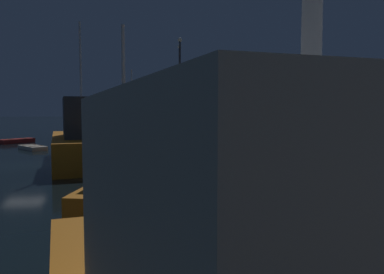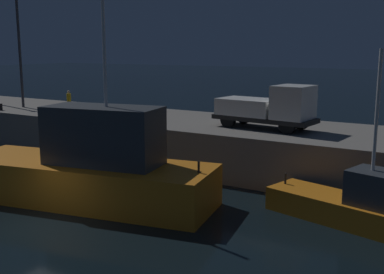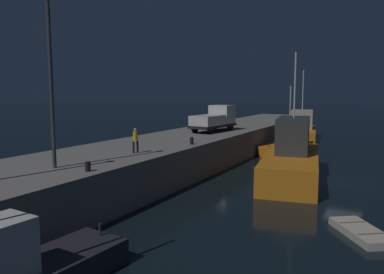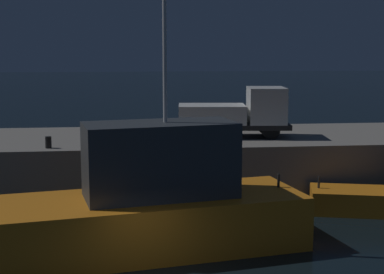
{
  "view_description": "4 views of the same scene",
  "coord_description": "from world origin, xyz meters",
  "px_view_note": "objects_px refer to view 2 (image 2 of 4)",
  "views": [
    {
      "loc": [
        27.0,
        7.33,
        3.82
      ],
      "look_at": [
        1.25,
        11.25,
        1.88
      ],
      "focal_mm": 36.06,
      "sensor_mm": 36.0,
      "label": 1
    },
    {
      "loc": [
        14.62,
        -12.07,
        7.09
      ],
      "look_at": [
        1.02,
        10.67,
        2.12
      ],
      "focal_mm": 44.33,
      "sensor_mm": 36.0,
      "label": 2
    },
    {
      "loc": [
        -29.0,
        -3.19,
        6.65
      ],
      "look_at": [
        -0.98,
        12.0,
        2.72
      ],
      "focal_mm": 35.82,
      "sensor_mm": 36.0,
      "label": 3
    },
    {
      "loc": [
        -0.69,
        -16.08,
        7.1
      ],
      "look_at": [
        2.5,
        12.56,
        2.67
      ],
      "focal_mm": 54.38,
      "sensor_mm": 36.0,
      "label": 4
    }
  ],
  "objects_px": {
    "fishing_trawler_red": "(89,170)",
    "lamp_post_east": "(19,40)",
    "utility_truck": "(269,108)",
    "dockworker": "(69,100)",
    "bollard_west": "(1,107)",
    "fishing_boat_orange": "(366,207)",
    "bollard_central": "(115,118)"
  },
  "relations": [
    {
      "from": "lamp_post_east",
      "to": "utility_truck",
      "type": "bearing_deg",
      "value": 0.65
    },
    {
      "from": "dockworker",
      "to": "utility_truck",
      "type": "bearing_deg",
      "value": 4.41
    },
    {
      "from": "bollard_central",
      "to": "utility_truck",
      "type": "bearing_deg",
      "value": 14.72
    },
    {
      "from": "utility_truck",
      "to": "dockworker",
      "type": "bearing_deg",
      "value": -175.59
    },
    {
      "from": "fishing_trawler_red",
      "to": "utility_truck",
      "type": "bearing_deg",
      "value": 59.49
    },
    {
      "from": "lamp_post_east",
      "to": "utility_truck",
      "type": "height_order",
      "value": "lamp_post_east"
    },
    {
      "from": "dockworker",
      "to": "bollard_central",
      "type": "bearing_deg",
      "value": -14.08
    },
    {
      "from": "fishing_trawler_red",
      "to": "utility_truck",
      "type": "distance_m",
      "value": 10.58
    },
    {
      "from": "utility_truck",
      "to": "bollard_west",
      "type": "bearing_deg",
      "value": -173.17
    },
    {
      "from": "fishing_trawler_red",
      "to": "bollard_central",
      "type": "bearing_deg",
      "value": 120.77
    },
    {
      "from": "fishing_boat_orange",
      "to": "bollard_west",
      "type": "relative_size",
      "value": 16.79
    },
    {
      "from": "bollard_central",
      "to": "fishing_boat_orange",
      "type": "bearing_deg",
      "value": -11.77
    },
    {
      "from": "fishing_trawler_red",
      "to": "lamp_post_east",
      "type": "height_order",
      "value": "lamp_post_east"
    },
    {
      "from": "lamp_post_east",
      "to": "bollard_west",
      "type": "bearing_deg",
      "value": -86.01
    },
    {
      "from": "utility_truck",
      "to": "dockworker",
      "type": "xyz_separation_m",
      "value": [
        -14.29,
        -1.1,
        -0.29
      ]
    },
    {
      "from": "fishing_boat_orange",
      "to": "utility_truck",
      "type": "relative_size",
      "value": 1.38
    },
    {
      "from": "fishing_trawler_red",
      "to": "lamp_post_east",
      "type": "bearing_deg",
      "value": 149.66
    },
    {
      "from": "fishing_boat_orange",
      "to": "lamp_post_east",
      "type": "relative_size",
      "value": 0.92
    },
    {
      "from": "dockworker",
      "to": "bollard_west",
      "type": "distance_m",
      "value": 5.82
    },
    {
      "from": "fishing_boat_orange",
      "to": "bollard_central",
      "type": "height_order",
      "value": "fishing_boat_orange"
    },
    {
      "from": "fishing_trawler_red",
      "to": "fishing_boat_orange",
      "type": "distance_m",
      "value": 12.17
    },
    {
      "from": "fishing_trawler_red",
      "to": "dockworker",
      "type": "xyz_separation_m",
      "value": [
        -9.04,
        7.8,
        1.99
      ]
    },
    {
      "from": "fishing_trawler_red",
      "to": "lamp_post_east",
      "type": "distance_m",
      "value": 18.26
    },
    {
      "from": "fishing_boat_orange",
      "to": "bollard_central",
      "type": "distance_m",
      "value": 16.04
    },
    {
      "from": "bollard_west",
      "to": "fishing_trawler_red",
      "type": "bearing_deg",
      "value": -23.95
    },
    {
      "from": "lamp_post_east",
      "to": "dockworker",
      "type": "height_order",
      "value": "lamp_post_east"
    },
    {
      "from": "fishing_trawler_red",
      "to": "bollard_west",
      "type": "height_order",
      "value": "fishing_trawler_red"
    },
    {
      "from": "lamp_post_east",
      "to": "bollard_central",
      "type": "bearing_deg",
      "value": -11.21
    },
    {
      "from": "fishing_trawler_red",
      "to": "bollard_central",
      "type": "height_order",
      "value": "fishing_trawler_red"
    },
    {
      "from": "dockworker",
      "to": "fishing_trawler_red",
      "type": "bearing_deg",
      "value": -40.8
    },
    {
      "from": "dockworker",
      "to": "bollard_west",
      "type": "relative_size",
      "value": 3.31
    },
    {
      "from": "lamp_post_east",
      "to": "dockworker",
      "type": "distance_m",
      "value": 7.2
    }
  ]
}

